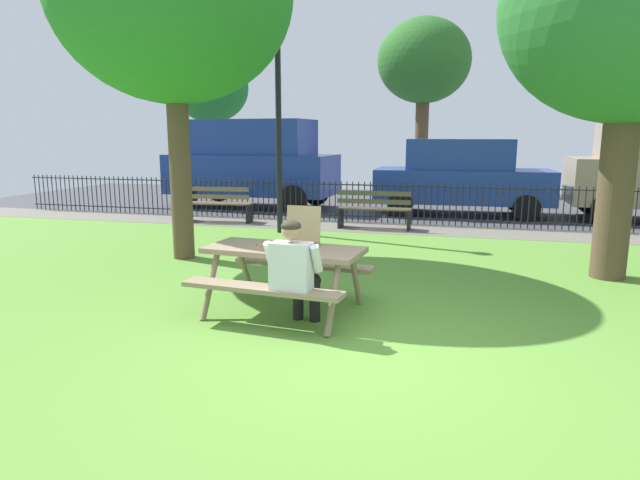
{
  "coord_description": "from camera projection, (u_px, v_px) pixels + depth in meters",
  "views": [
    {
      "loc": [
        0.87,
        -4.84,
        2.03
      ],
      "look_at": [
        -0.84,
        1.63,
        0.75
      ],
      "focal_mm": 30.74,
      "sensor_mm": 36.0,
      "label": 1
    }
  ],
  "objects": [
    {
      "name": "adult_at_table",
      "position": [
        295.0,
        269.0,
        5.71
      ],
      "size": [
        0.63,
        0.62,
        1.19
      ],
      "color": "black",
      "rests_on": "ground"
    },
    {
      "name": "park_bench_center",
      "position": [
        374.0,
        210.0,
        12.02
      ],
      "size": [
        1.6,
        0.47,
        0.85
      ],
      "color": "brown",
      "rests_on": "ground"
    },
    {
      "name": "far_tree_left",
      "position": [
        210.0,
        89.0,
        22.91
      ],
      "size": [
        3.18,
        3.18,
        5.42
      ],
      "color": "brown",
      "rests_on": "ground"
    },
    {
      "name": "street_asphalt",
      "position": [
        434.0,
        205.0,
        16.35
      ],
      "size": [
        28.0,
        7.84,
        0.01
      ],
      "primitive_type": "cube",
      "color": "#424247"
    },
    {
      "name": "pizza_slice_on_table",
      "position": [
        268.0,
        245.0,
        6.4
      ],
      "size": [
        0.29,
        0.29,
        0.02
      ],
      "color": "#EACB59",
      "rests_on": "picnic_table_foreground"
    },
    {
      "name": "parked_car_far_left",
      "position": [
        252.0,
        161.0,
        15.46
      ],
      "size": [
        4.79,
        2.26,
        2.46
      ],
      "color": "navy",
      "rests_on": "ground"
    },
    {
      "name": "ground",
      "position": [
        389.0,
        297.0,
        7.02
      ],
      "size": [
        28.0,
        11.83,
        0.02
      ],
      "primitive_type": "cube",
      "color": "#5F9536"
    },
    {
      "name": "lamp_post_walkway",
      "position": [
        278.0,
        94.0,
        11.12
      ],
      "size": [
        0.28,
        0.28,
        4.76
      ],
      "color": "black",
      "rests_on": "ground"
    },
    {
      "name": "far_tree_midleft",
      "position": [
        424.0,
        63.0,
        20.54
      ],
      "size": [
        3.49,
        3.49,
        6.36
      ],
      "color": "brown",
      "rests_on": "ground"
    },
    {
      "name": "parked_car_left",
      "position": [
        461.0,
        176.0,
        14.07
      ],
      "size": [
        4.46,
        2.03,
        1.94
      ],
      "color": "navy",
      "rests_on": "ground"
    },
    {
      "name": "tree_midground_left",
      "position": [
        634.0,
        6.0,
        7.27
      ],
      "size": [
        3.5,
        3.5,
        5.33
      ],
      "color": "brown",
      "rests_on": "ground"
    },
    {
      "name": "cobblestone_walkway",
      "position": [
        422.0,
        230.0,
        11.97
      ],
      "size": [
        28.0,
        1.4,
        0.01
      ],
      "primitive_type": "cube",
      "color": "slate"
    },
    {
      "name": "picnic_table_foreground",
      "position": [
        284.0,
        262.0,
        6.3
      ],
      "size": [
        1.93,
        1.64,
        0.79
      ],
      "color": "#957C61",
      "rests_on": "ground"
    },
    {
      "name": "iron_fence_streetside",
      "position": [
        425.0,
        204.0,
        12.54
      ],
      "size": [
        21.51,
        0.03,
        0.96
      ],
      "color": "black",
      "rests_on": "ground"
    },
    {
      "name": "pizza_box_open",
      "position": [
        299.0,
        240.0,
        6.22
      ],
      "size": [
        0.43,
        0.47,
        0.47
      ],
      "color": "tan",
      "rests_on": "picnic_table_foreground"
    },
    {
      "name": "park_bench_left",
      "position": [
        218.0,
        205.0,
        12.96
      ],
      "size": [
        1.63,
        0.62,
        0.85
      ],
      "color": "brown",
      "rests_on": "ground"
    }
  ]
}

